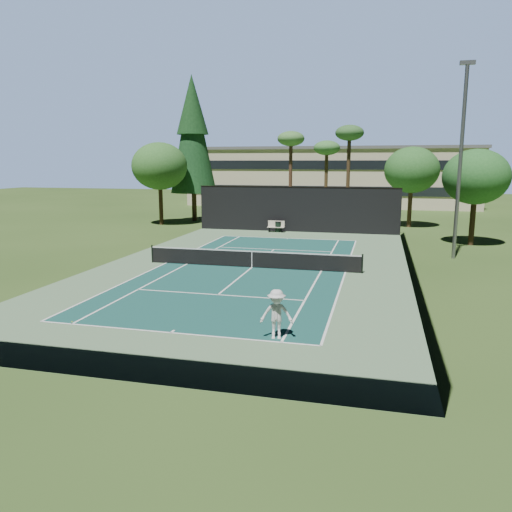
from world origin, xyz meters
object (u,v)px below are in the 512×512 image
(tennis_ball_a, at_px, (72,322))
(park_bench, at_px, (276,226))
(player, at_px, (276,314))
(tennis_ball_b, at_px, (248,262))
(tennis_ball_c, at_px, (258,260))
(tennis_ball_d, at_px, (210,254))
(trash_bin, at_px, (278,227))
(tennis_net, at_px, (252,258))

(tennis_ball_a, height_order, park_bench, park_bench)
(player, bearing_deg, tennis_ball_b, 98.87)
(tennis_ball_c, height_order, tennis_ball_d, tennis_ball_d)
(player, relative_size, tennis_ball_a, 30.54)
(tennis_ball_a, height_order, trash_bin, trash_bin)
(tennis_net, bearing_deg, tennis_ball_a, -109.95)
(player, bearing_deg, tennis_net, 98.32)
(tennis_ball_a, bearing_deg, tennis_net, 70.05)
(tennis_ball_c, distance_m, tennis_ball_d, 3.88)
(trash_bin, bearing_deg, player, -78.65)
(tennis_ball_a, distance_m, tennis_ball_b, 13.54)
(tennis_ball_b, distance_m, trash_bin, 14.12)
(park_bench, bearing_deg, tennis_ball_c, -83.14)
(tennis_net, relative_size, tennis_ball_d, 190.96)
(player, relative_size, tennis_ball_c, 27.83)
(player, distance_m, tennis_ball_a, 8.15)
(tennis_net, relative_size, tennis_ball_c, 200.62)
(player, bearing_deg, park_bench, 91.50)
(trash_bin, bearing_deg, tennis_ball_d, -100.63)
(tennis_net, height_order, player, player)
(tennis_ball_a, bearing_deg, player, 1.32)
(park_bench, bearing_deg, tennis_ball_d, -99.93)
(tennis_ball_d, relative_size, trash_bin, 0.07)
(tennis_ball_b, bearing_deg, park_bench, 94.59)
(tennis_ball_b, bearing_deg, trash_bin, 93.88)
(tennis_net, relative_size, trash_bin, 13.65)
(player, bearing_deg, tennis_ball_d, 106.99)
(tennis_ball_d, bearing_deg, tennis_ball_b, -32.49)
(tennis_ball_a, distance_m, tennis_ball_c, 14.46)
(park_bench, bearing_deg, tennis_ball_b, -85.41)
(player, height_order, tennis_ball_d, player)
(tennis_ball_b, relative_size, tennis_ball_d, 0.92)
(tennis_ball_c, relative_size, tennis_ball_d, 0.95)
(tennis_ball_d, xyz_separation_m, park_bench, (2.09, 11.94, 0.51))
(park_bench, bearing_deg, tennis_ball_a, -95.33)
(tennis_ball_b, bearing_deg, tennis_ball_a, -105.61)
(tennis_ball_b, distance_m, tennis_ball_d, 3.81)
(tennis_ball_b, xyz_separation_m, tennis_ball_c, (0.46, 0.82, 0.00))
(tennis_ball_b, bearing_deg, tennis_ball_d, 147.51)
(tennis_ball_a, height_order, tennis_ball_c, tennis_ball_c)
(park_bench, relative_size, trash_bin, 1.59)
(tennis_ball_b, relative_size, trash_bin, 0.07)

